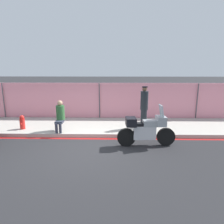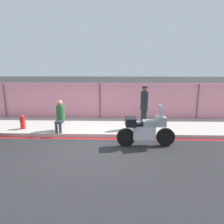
{
  "view_description": "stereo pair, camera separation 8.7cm",
  "coord_description": "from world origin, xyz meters",
  "px_view_note": "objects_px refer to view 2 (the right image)",
  "views": [
    {
      "loc": [
        0.9,
        -6.49,
        2.82
      ],
      "look_at": [
        0.72,
        2.07,
        0.92
      ],
      "focal_mm": 32.0,
      "sensor_mm": 36.0,
      "label": 1
    },
    {
      "loc": [
        0.99,
        -6.49,
        2.82
      ],
      "look_at": [
        0.72,
        2.07,
        0.92
      ],
      "focal_mm": 32.0,
      "sensor_mm": 36.0,
      "label": 2
    }
  ],
  "objects_px": {
    "fire_hydrant": "(23,122)",
    "officer_standing": "(144,107)",
    "person_seated_on_curb": "(60,114)",
    "motorcycle": "(145,130)"
  },
  "relations": [
    {
      "from": "fire_hydrant",
      "to": "officer_standing",
      "type": "bearing_deg",
      "value": 4.0
    },
    {
      "from": "fire_hydrant",
      "to": "person_seated_on_curb",
      "type": "bearing_deg",
      "value": -6.33
    },
    {
      "from": "fire_hydrant",
      "to": "motorcycle",
      "type": "bearing_deg",
      "value": -15.43
    },
    {
      "from": "officer_standing",
      "to": "person_seated_on_curb",
      "type": "xyz_separation_m",
      "value": [
        -3.65,
        -0.57,
        -0.24
      ]
    },
    {
      "from": "motorcycle",
      "to": "officer_standing",
      "type": "xyz_separation_m",
      "value": [
        0.17,
        1.83,
        0.5
      ]
    },
    {
      "from": "motorcycle",
      "to": "fire_hydrant",
      "type": "relative_size",
      "value": 3.44
    },
    {
      "from": "officer_standing",
      "to": "motorcycle",
      "type": "bearing_deg",
      "value": -95.18
    },
    {
      "from": "officer_standing",
      "to": "fire_hydrant",
      "type": "distance_m",
      "value": 5.47
    },
    {
      "from": "person_seated_on_curb",
      "to": "fire_hydrant",
      "type": "distance_m",
      "value": 1.83
    },
    {
      "from": "officer_standing",
      "to": "fire_hydrant",
      "type": "height_order",
      "value": "officer_standing"
    }
  ]
}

